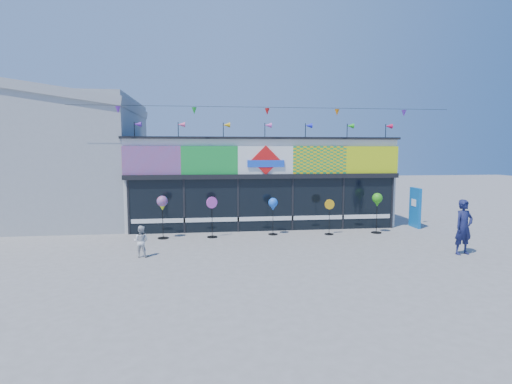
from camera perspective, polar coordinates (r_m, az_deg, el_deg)
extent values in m
plane|color=slate|center=(14.30, 3.37, -8.27)|extent=(80.00, 80.00, 0.00)
cube|color=silver|center=(19.86, 0.28, 1.58)|extent=(12.00, 5.00, 4.00)
cube|color=black|center=(17.42, 1.35, -1.85)|extent=(11.60, 0.12, 2.30)
cube|color=black|center=(17.26, 1.38, 2.25)|extent=(12.00, 0.30, 0.20)
cube|color=white|center=(17.48, 1.36, -3.81)|extent=(11.40, 0.10, 0.18)
cube|color=black|center=(19.81, 0.28, 7.50)|extent=(12.20, 5.20, 0.10)
cube|color=black|center=(17.54, -17.75, -2.08)|extent=(0.08, 0.14, 2.30)
cube|color=black|center=(17.26, -10.23, -2.01)|extent=(0.08, 0.14, 2.30)
cube|color=black|center=(17.28, -2.58, -1.92)|extent=(0.08, 0.14, 2.30)
cube|color=black|center=(17.63, 5.22, -1.78)|extent=(0.08, 0.14, 2.30)
cube|color=black|center=(18.25, 12.30, -1.63)|extent=(0.08, 0.14, 2.30)
cube|color=black|center=(19.13, 18.81, -1.47)|extent=(0.08, 0.14, 2.30)
cube|color=red|center=(17.21, -14.68, 4.38)|extent=(2.40, 0.08, 1.20)
cube|color=green|center=(17.06, -6.65, 4.52)|extent=(2.40, 0.08, 1.20)
cube|color=white|center=(17.25, 1.38, 4.58)|extent=(2.40, 0.08, 1.20)
cube|color=yellow|center=(17.76, 9.09, 4.54)|extent=(2.40, 0.08, 1.20)
cube|color=#CFE613|center=(18.57, 16.24, 4.44)|extent=(2.40, 0.08, 1.20)
cube|color=red|center=(17.19, 1.41, 4.57)|extent=(1.27, 0.06, 1.27)
cube|color=blue|center=(17.17, 1.42, 4.07)|extent=(1.60, 0.05, 0.30)
cube|color=#19A856|center=(17.36, -11.58, -2.70)|extent=(0.78, 0.03, 0.78)
cube|color=orange|center=(17.27, -6.41, -1.79)|extent=(0.92, 0.03, 0.92)
cube|color=purple|center=(17.33, -1.23, -1.01)|extent=(0.78, 0.03, 0.78)
cube|color=purple|center=(17.61, 3.86, -2.16)|extent=(0.92, 0.03, 0.92)
cube|color=purple|center=(17.95, 8.78, -1.53)|extent=(0.78, 0.03, 0.78)
cube|color=#AF29C0|center=(18.41, 13.49, -0.72)|extent=(0.92, 0.03, 0.92)
cylinder|color=black|center=(17.56, -16.98, 8.43)|extent=(0.03, 0.03, 0.70)
cone|color=#6123A6|center=(17.55, -16.55, 9.26)|extent=(0.30, 0.22, 0.22)
cylinder|color=black|center=(17.35, -11.05, 8.61)|extent=(0.03, 0.03, 0.70)
cone|color=#F35188|center=(17.35, -10.60, 9.44)|extent=(0.30, 0.22, 0.22)
cylinder|color=black|center=(17.32, -4.69, 8.70)|extent=(0.03, 0.03, 0.70)
cone|color=gold|center=(17.34, -4.23, 9.53)|extent=(0.30, 0.22, 0.22)
cylinder|color=black|center=(17.49, 1.28, 8.69)|extent=(0.03, 0.03, 0.70)
cone|color=#E14BC0|center=(17.52, 1.74, 9.50)|extent=(0.30, 0.22, 0.22)
cylinder|color=black|center=(17.84, 7.07, 8.59)|extent=(0.03, 0.03, 0.70)
cone|color=#1A22DE|center=(17.89, 7.52, 9.38)|extent=(0.30, 0.22, 0.22)
cylinder|color=black|center=(18.39, 12.89, 8.41)|extent=(0.03, 0.03, 0.70)
cone|color=green|center=(18.45, 13.32, 9.17)|extent=(0.30, 0.22, 0.22)
cylinder|color=black|center=(19.08, 18.03, 8.17)|extent=(0.03, 0.03, 0.70)
cone|color=#CB1341|center=(19.15, 18.44, 8.90)|extent=(0.30, 0.22, 0.22)
cylinder|color=black|center=(16.92, 1.61, 12.01)|extent=(16.00, 0.01, 0.01)
cone|color=purple|center=(17.07, -19.12, 11.03)|extent=(0.20, 0.20, 0.28)
cone|color=green|center=(16.72, -8.82, 11.40)|extent=(0.20, 0.20, 0.28)
cone|color=red|center=(16.90, 1.61, 11.40)|extent=(0.20, 0.20, 0.28)
cone|color=orange|center=(17.60, 11.49, 11.07)|extent=(0.20, 0.20, 0.28)
cone|color=purple|center=(18.76, 20.36, 10.50)|extent=(0.20, 0.20, 0.28)
cube|color=#9A9C9F|center=(21.96, -27.02, 3.96)|extent=(8.00, 7.00, 6.00)
cube|color=#9A9C9F|center=(22.10, -27.40, 12.01)|extent=(8.18, 7.20, 1.54)
cube|color=#0B5DA9|center=(19.69, 21.78, -2.08)|extent=(0.17, 0.91, 1.82)
cube|color=white|center=(19.62, 21.62, -1.43)|extent=(0.05, 0.41, 0.32)
cylinder|color=black|center=(16.52, -13.12, -6.42)|extent=(0.44, 0.44, 0.03)
cylinder|color=black|center=(16.38, -13.18, -3.94)|extent=(0.03, 0.03, 1.42)
sphere|color=#DEFF15|center=(16.27, -13.24, -1.29)|extent=(0.44, 0.44, 0.44)
cone|color=#DEFF15|center=(16.31, -13.22, -2.24)|extent=(0.22, 0.22, 0.20)
cylinder|color=black|center=(16.39, -6.26, -6.40)|extent=(0.42, 0.42, 0.03)
cylinder|color=black|center=(16.26, -6.29, -3.98)|extent=(0.03, 0.03, 1.37)
cylinder|color=#E84DCA|center=(16.15, -6.32, -1.51)|extent=(0.44, 0.23, 0.46)
cylinder|color=black|center=(16.83, 2.43, -6.05)|extent=(0.39, 0.39, 0.03)
cylinder|color=black|center=(16.71, 2.44, -3.86)|extent=(0.02, 0.02, 1.28)
sphere|color=blue|center=(16.60, 2.45, -1.52)|extent=(0.39, 0.39, 0.39)
cone|color=blue|center=(16.64, 2.45, -2.36)|extent=(0.20, 0.20, 0.18)
cylinder|color=black|center=(17.12, 10.38, -5.94)|extent=(0.38, 0.38, 0.03)
cylinder|color=black|center=(17.00, 10.42, -3.87)|extent=(0.02, 0.02, 1.23)
cylinder|color=gold|center=(16.90, 10.46, -1.75)|extent=(0.42, 0.06, 0.42)
cylinder|color=black|center=(17.90, 16.80, -5.57)|extent=(0.44, 0.44, 0.03)
cylinder|color=black|center=(17.78, 16.87, -3.28)|extent=(0.03, 0.03, 1.42)
sphere|color=#2E9B17|center=(17.67, 16.94, -0.84)|extent=(0.44, 0.44, 0.44)
cone|color=#2E9B17|center=(17.71, 16.92, -1.71)|extent=(0.22, 0.22, 0.20)
imported|color=#161A45|center=(15.23, 27.54, -4.47)|extent=(0.75, 0.57, 1.87)
imported|color=silver|center=(13.81, -16.11, -6.78)|extent=(0.56, 0.39, 1.05)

